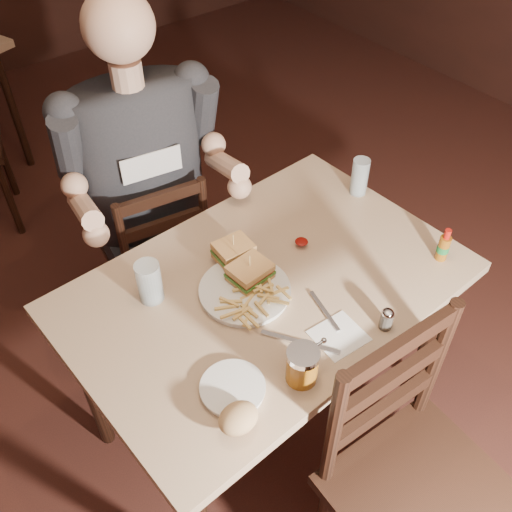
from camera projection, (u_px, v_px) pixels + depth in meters
room_shell at (227, 112)px, 1.24m from camera, size 7.00×7.00×7.00m
main_table at (266, 301)px, 1.79m from camera, size 1.23×0.85×0.77m
chair_far at (156, 249)px, 2.35m from camera, size 0.45×0.48×0.84m
chair_near at (426, 499)px, 1.54m from camera, size 0.48×0.52×0.99m
diner at (142, 147)px, 1.95m from camera, size 0.66×0.56×1.03m
dinner_plate at (245, 292)px, 1.70m from camera, size 0.28×0.28×0.02m
sandwich_left at (233, 247)px, 1.76m from camera, size 0.12×0.10×0.10m
sandwich_right at (250, 268)px, 1.69m from camera, size 0.13×0.11×0.10m
fries_pile at (254, 298)px, 1.65m from camera, size 0.26×0.19×0.04m
ketchup_dollop at (302, 242)px, 1.84m from camera, size 0.04×0.04×0.01m
glass_left at (149, 282)px, 1.65m from camera, size 0.08×0.08×0.13m
glass_right at (360, 177)px, 2.01m from camera, size 0.06×0.06×0.14m
hot_sauce at (444, 244)px, 1.77m from camera, size 0.04×0.04×0.12m
salt_shaker at (387, 319)px, 1.60m from camera, size 0.03×0.03×0.06m
pepper_shaker at (386, 319)px, 1.59m from camera, size 0.04×0.04×0.07m
syrup_dispenser at (302, 366)px, 1.45m from camera, size 0.09×0.09×0.11m
napkin at (339, 336)px, 1.59m from camera, size 0.15×0.14×0.00m
knife at (300, 342)px, 1.57m from camera, size 0.13×0.20×0.01m
fork at (324, 311)px, 1.65m from camera, size 0.05×0.16×0.01m
side_plate at (233, 389)px, 1.46m from camera, size 0.17×0.17×0.01m
bread_roll at (238, 418)px, 1.36m from camera, size 0.11×0.09×0.06m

